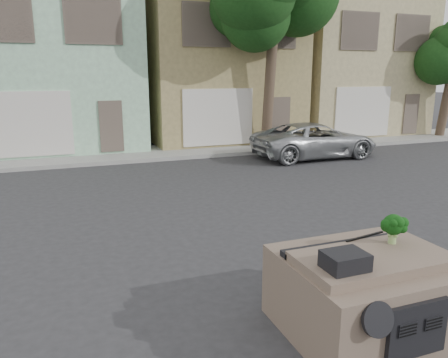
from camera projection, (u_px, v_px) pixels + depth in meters
ground_plane at (261, 247)px, 8.48m from camera, size 120.00×120.00×0.00m
sidewalk at (151, 153)px, 18.00m from camera, size 40.00×3.00×0.15m
townhouse_mint at (52, 62)px, 19.54m from camera, size 7.20×8.20×7.55m
townhouse_tan at (210, 63)px, 22.14m from camera, size 7.20×8.20×7.55m
townhouse_beige at (335, 64)px, 24.73m from camera, size 7.20×8.20×7.55m
silver_pickup at (314, 158)px, 17.46m from camera, size 5.02×2.34×1.39m
tree_near at (270, 49)px, 18.10m from camera, size 4.40×4.00×8.50m
tree_far at (448, 79)px, 21.85m from camera, size 3.20×3.00×6.00m
car_dashboard at (363, 291)px, 5.62m from camera, size 2.00×1.80×1.12m
instrument_hump at (345, 261)px, 4.95m from camera, size 0.48×0.38×0.20m
wiper_arm at (365, 236)px, 5.93m from camera, size 0.69×0.15×0.02m
broccoli at (393, 229)px, 5.68m from camera, size 0.47×0.47×0.40m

